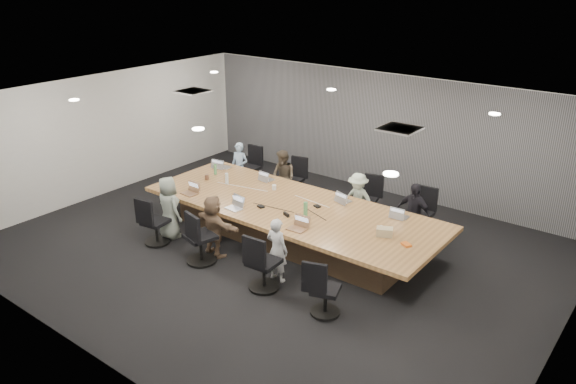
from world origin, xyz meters
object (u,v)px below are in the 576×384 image
Objects in this scene: chair_6 at (264,266)px; snack_packet at (406,244)px; chair_3 at (420,218)px; laptop_5 at (234,209)px; laptop_2 at (343,200)px; person_4 at (169,208)px; laptop_1 at (267,179)px; mug_brown at (207,177)px; bottle_green_left at (215,169)px; chair_2 at (366,204)px; bottle_green_right at (306,209)px; laptop_0 at (223,167)px; person_1 at (283,178)px; chair_1 at (293,183)px; person_6 at (277,250)px; canvas_bag at (384,232)px; person_2 at (357,200)px; chair_5 at (200,241)px; chair_4 at (156,225)px; laptop_3 at (400,216)px; person_0 at (240,167)px; laptop_6 at (297,229)px; conference_table at (291,221)px; laptop_4 at (189,194)px; stapler at (286,214)px; bottle_clear at (227,179)px; person_5 at (214,226)px; person_3 at (413,213)px; chair_0 at (250,171)px.

snack_packet is at bearing 36.78° from chair_6.
chair_3 reaches higher than laptop_5.
laptop_2 is 3.43m from person_4.
laptop_1 is 1.31m from mug_brown.
chair_2 is at bearing 23.54° from bottle_green_left.
bottle_green_right reaches higher than bottle_green_left.
bottle_green_left is 0.36m from mug_brown.
person_1 reaches higher than laptop_0.
chair_6 is (1.97, -3.40, 0.04)m from chair_1.
person_6 is 1.17m from bottle_green_right.
person_2 is at bearing 133.94° from canvas_bag.
person_2 is (1.44, 3.05, 0.15)m from chair_5.
chair_4 is at bearing 7.28° from person_6.
bottle_green_right is at bearing 33.90° from laptop_3.
chair_6 is 2.74m from person_4.
laptop_6 is (3.28, -2.15, 0.16)m from person_0.
chair_2 is (0.68, 1.70, -0.02)m from conference_table.
laptop_4 is 2.24m from stapler.
chair_1 is at bearing 71.77° from bottle_clear.
conference_table is at bearing 53.24° from laptop_5.
stapler is at bearing 113.22° from chair_1.
conference_table is at bearing 80.19° from chair_5.
laptop_3 is 2.73× the size of mug_brown.
laptop_4 is 1.35m from person_5.
laptop_6 is 1.90m from snack_packet.
bottle_green_left is at bearing 155.69° from bottle_clear.
bottle_green_left is at bearing 157.19° from laptop_6.
bottle_green_right is at bearing -131.79° from person_5.
chair_6 is 0.96m from laptop_6.
person_3 is at bearing 68.94° from stapler.
chair_1 is 0.91× the size of chair_6.
chair_6 reaches higher than laptop_6.
person_5 is 2.08m from mug_brown.
stapler reaches higher than chair_1.
laptop_0 is at bearing -145.69° from person_1.
laptop_2 is 2.59m from person_5.
laptop_2 is at bearing 49.58° from conference_table.
person_1 is at bearing 119.32° from chair_6.
laptop_0 is 4.51m from person_3.
conference_table is at bearing -35.71° from person_1.
bottle_green_left is (-3.11, 1.17, 0.11)m from laptop_6.
snack_packet is (1.79, 0.62, 0.01)m from laptop_6.
canvas_bag is at bearing 140.46° from chair_1.
stapler reaches higher than laptop_6.
person_0 is 3.47m from bottle_green_right.
person_5 is (0.00, 0.35, 0.16)m from chair_5.
laptop_3 is at bearing 58.62° from stapler.
laptop_4 is at bearing 70.45° from laptop_1.
person_4 reaches higher than person_5.
laptop_6 is (3.28, -2.50, 0.35)m from chair_0.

